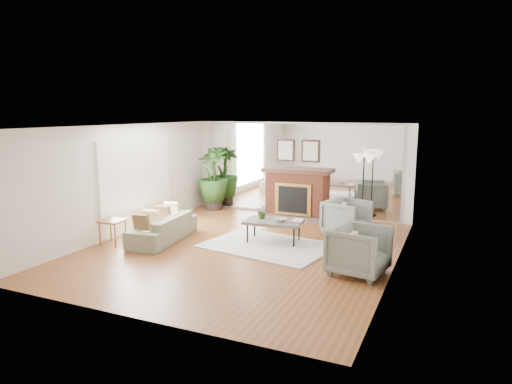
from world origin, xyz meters
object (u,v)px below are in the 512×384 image
at_px(floor_lamp, 364,165).
at_px(armchair_front, 359,251).
at_px(fireplace, 295,192).
at_px(sofa, 163,228).
at_px(coffee_table, 274,222).
at_px(potted_ficus, 213,177).
at_px(side_table, 112,224).
at_px(armchair_back, 347,218).

bearing_deg(floor_lamp, armchair_front, -79.81).
relative_size(fireplace, sofa, 1.07).
distance_m(coffee_table, potted_ficus, 3.77).
bearing_deg(armchair_front, sofa, 94.66).
bearing_deg(potted_ficus, sofa, -80.02).
bearing_deg(side_table, armchair_back, 32.06).
xyz_separation_m(armchair_back, side_table, (-4.36, -2.73, 0.04)).
bearing_deg(floor_lamp, armchair_back, -100.13).
bearing_deg(potted_ficus, armchair_front, -36.61).
distance_m(armchair_back, floor_lamp, 1.46).
relative_size(sofa, side_table, 3.63).
bearing_deg(fireplace, side_table, -122.84).
xyz_separation_m(side_table, floor_lamp, (4.52, 3.66, 1.08)).
xyz_separation_m(fireplace, armchair_back, (1.71, -1.38, -0.25)).
xyz_separation_m(potted_ficus, floor_lamp, (4.30, -0.29, 0.57)).
bearing_deg(potted_ficus, coffee_table, -40.64).
relative_size(coffee_table, potted_ficus, 0.73).
bearing_deg(armchair_front, armchair_back, 27.09).
bearing_deg(fireplace, armchair_front, -56.93).
relative_size(sofa, floor_lamp, 1.08).
xyz_separation_m(armchair_back, potted_ficus, (-4.14, 1.22, 0.54)).
bearing_deg(armchair_front, side_table, 102.87).
height_order(potted_ficus, floor_lamp, floor_lamp).
height_order(armchair_front, potted_ficus, potted_ficus).
height_order(coffee_table, potted_ficus, potted_ficus).
relative_size(sofa, armchair_back, 2.16).
relative_size(coffee_table, sofa, 0.67).
bearing_deg(potted_ficus, fireplace, 3.74).
xyz_separation_m(sofa, floor_lamp, (3.73, 2.99, 1.24)).
xyz_separation_m(coffee_table, armchair_back, (1.30, 1.22, -0.04)).
bearing_deg(side_table, floor_lamp, 38.96).
bearing_deg(coffee_table, potted_ficus, 139.36).
xyz_separation_m(fireplace, floor_lamp, (1.87, -0.45, 0.86)).
relative_size(armchair_back, side_table, 1.69).
bearing_deg(potted_ficus, floor_lamp, -3.83).
relative_size(fireplace, side_table, 3.87).
distance_m(armchair_back, side_table, 5.14).
bearing_deg(armchair_back, coffee_table, 150.28).
bearing_deg(fireplace, floor_lamp, -13.42).
distance_m(fireplace, potted_ficus, 2.45).
bearing_deg(armchair_front, fireplace, 42.58).
relative_size(coffee_table, floor_lamp, 0.72).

